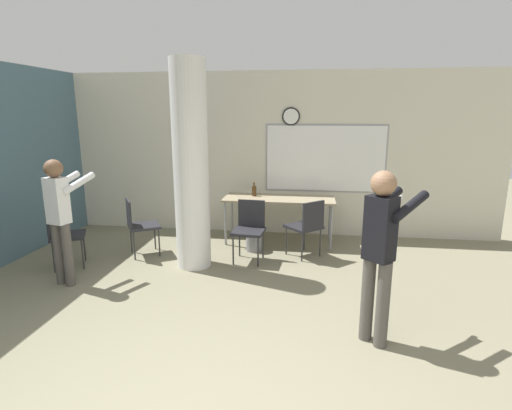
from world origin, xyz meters
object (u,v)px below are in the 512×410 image
Objects in this scene: chair_table_right at (307,224)px; person_watching_back at (60,212)px; chair_near_pillar at (139,223)px; person_playing_side at (381,245)px; chair_table_front at (250,226)px; bottle_on_table at (254,191)px; folding_table at (279,201)px; chair_by_left_wall at (62,232)px.

chair_table_right is 3.31m from person_watching_back.
person_playing_side reaches higher than chair_near_pillar.
person_watching_back reaches higher than chair_table_front.
person_watching_back is at bearing -134.10° from bottle_on_table.
folding_table is 2.08× the size of chair_table_right.
chair_by_left_wall is at bearing 125.70° from person_watching_back.
person_playing_side reaches higher than chair_by_left_wall.
chair_near_pillar is at bearing -178.69° from chair_table_front.
bottle_on_table reaches higher than chair_table_front.
person_playing_side is at bearing -52.78° from chair_table_front.
person_playing_side reaches higher than folding_table.
chair_by_left_wall is (-2.87, -1.54, -0.19)m from folding_table.
chair_table_front is (-0.35, -0.89, -0.19)m from folding_table.
bottle_on_table is at bearing 167.58° from folding_table.
person_playing_side is (3.17, -1.93, 0.45)m from chair_near_pillar.
bottle_on_table is at bearing 94.35° from chair_table_front.
folding_table is 1.15× the size of person_watching_back.
bottle_on_table reaches higher than folding_table.
bottle_on_table is 1.22m from chair_table_right.
person_playing_side is (0.68, -2.20, 0.45)m from chair_table_right.
folding_table is at bearing 111.77° from person_playing_side.
chair_by_left_wall is at bearing 161.70° from person_playing_side.
chair_table_right and chair_table_front have the same top height.
chair_table_front is at bearing -111.51° from folding_table.
person_watching_back is (-2.15, -1.15, 0.42)m from chair_table_front.
chair_near_pillar is 1.29m from person_watching_back.
chair_by_left_wall is 3.45m from chair_table_right.
bottle_on_table is 0.26× the size of chair_by_left_wall.
folding_table is 0.98m from chair_table_front.
person_watching_back is (-2.50, -2.05, 0.22)m from folding_table.
folding_table is at bearing 28.15° from chair_by_left_wall.
folding_table is 1.11× the size of person_playing_side.
chair_by_left_wall reaches higher than folding_table.
person_playing_side is (1.50, -1.97, 0.45)m from chair_table_front.
person_watching_back is at bearing -113.39° from chair_near_pillar.
chair_by_left_wall is 0.55× the size of person_watching_back.
bottle_on_table is at bearing 139.89° from chair_table_right.
chair_table_right is (0.47, -0.66, -0.19)m from folding_table.
chair_table_right is at bearing 25.02° from person_watching_back.
person_playing_side reaches higher than bottle_on_table.
folding_table is at bearing 24.77° from chair_near_pillar.
folding_table is at bearing 68.49° from chair_table_front.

